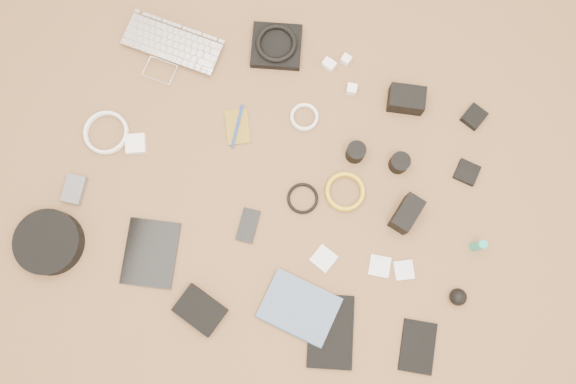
% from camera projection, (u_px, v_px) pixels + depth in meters
% --- Properties ---
extents(laptop, '(0.36, 0.27, 0.03)m').
position_uv_depth(laptop, '(167.00, 56.00, 1.95)').
color(laptop, silver).
rests_on(laptop, ground).
extents(headphone_pouch, '(0.20, 0.19, 0.03)m').
position_uv_depth(headphone_pouch, '(277.00, 46.00, 1.95)').
color(headphone_pouch, black).
rests_on(headphone_pouch, ground).
extents(headphones, '(0.18, 0.18, 0.02)m').
position_uv_depth(headphones, '(276.00, 43.00, 1.93)').
color(headphones, black).
rests_on(headphones, headphone_pouch).
extents(charger_a, '(0.04, 0.04, 0.03)m').
position_uv_depth(charger_a, '(327.00, 63.00, 1.94)').
color(charger_a, white).
rests_on(charger_a, ground).
extents(charger_b, '(0.04, 0.04, 0.03)m').
position_uv_depth(charger_b, '(330.00, 66.00, 1.94)').
color(charger_b, white).
rests_on(charger_b, ground).
extents(charger_c, '(0.04, 0.04, 0.03)m').
position_uv_depth(charger_c, '(346.00, 60.00, 1.94)').
color(charger_c, white).
rests_on(charger_c, ground).
extents(charger_d, '(0.03, 0.03, 0.03)m').
position_uv_depth(charger_d, '(352.00, 89.00, 1.92)').
color(charger_d, white).
rests_on(charger_d, ground).
extents(dslr_camera, '(0.13, 0.10, 0.07)m').
position_uv_depth(dslr_camera, '(406.00, 99.00, 1.90)').
color(dslr_camera, black).
rests_on(dslr_camera, ground).
extents(lens_pouch, '(0.09, 0.09, 0.03)m').
position_uv_depth(lens_pouch, '(474.00, 117.00, 1.91)').
color(lens_pouch, black).
rests_on(lens_pouch, ground).
extents(notebook_olive, '(0.12, 0.14, 0.01)m').
position_uv_depth(notebook_olive, '(238.00, 127.00, 1.91)').
color(notebook_olive, olive).
rests_on(notebook_olive, ground).
extents(pen_blue, '(0.02, 0.16, 0.01)m').
position_uv_depth(pen_blue, '(237.00, 126.00, 1.90)').
color(pen_blue, '#123198').
rests_on(pen_blue, notebook_olive).
extents(cable_white_a, '(0.12, 0.12, 0.01)m').
position_uv_depth(cable_white_a, '(304.00, 118.00, 1.91)').
color(cable_white_a, white).
rests_on(cable_white_a, ground).
extents(lens_a, '(0.07, 0.07, 0.07)m').
position_uv_depth(lens_a, '(356.00, 152.00, 1.86)').
color(lens_a, black).
rests_on(lens_a, ground).
extents(lens_b, '(0.08, 0.08, 0.06)m').
position_uv_depth(lens_b, '(399.00, 163.00, 1.86)').
color(lens_b, black).
rests_on(lens_b, ground).
extents(card_reader, '(0.08, 0.08, 0.02)m').
position_uv_depth(card_reader, '(467.00, 172.00, 1.88)').
color(card_reader, black).
rests_on(card_reader, ground).
extents(power_brick, '(0.08, 0.08, 0.03)m').
position_uv_depth(power_brick, '(136.00, 144.00, 1.89)').
color(power_brick, white).
rests_on(power_brick, ground).
extents(cable_white_b, '(0.20, 0.20, 0.01)m').
position_uv_depth(cable_white_b, '(107.00, 133.00, 1.90)').
color(cable_white_b, white).
rests_on(cable_white_b, ground).
extents(cable_black, '(0.11, 0.11, 0.01)m').
position_uv_depth(cable_black, '(303.00, 199.00, 1.86)').
color(cable_black, black).
rests_on(cable_black, ground).
extents(cable_yellow, '(0.14, 0.14, 0.02)m').
position_uv_depth(cable_yellow, '(345.00, 192.00, 1.87)').
color(cable_yellow, gold).
rests_on(cable_yellow, ground).
extents(flash, '(0.10, 0.13, 0.09)m').
position_uv_depth(flash, '(407.00, 214.00, 1.82)').
color(flash, black).
rests_on(flash, ground).
extents(lens_cleaner, '(0.03, 0.03, 0.10)m').
position_uv_depth(lens_cleaner, '(478.00, 246.00, 1.79)').
color(lens_cleaner, teal).
rests_on(lens_cleaner, ground).
extents(battery_charger, '(0.07, 0.10, 0.03)m').
position_uv_depth(battery_charger, '(74.00, 190.00, 1.86)').
color(battery_charger, '#55555A').
rests_on(battery_charger, ground).
extents(tablet, '(0.20, 0.24, 0.01)m').
position_uv_depth(tablet, '(151.00, 253.00, 1.83)').
color(tablet, black).
rests_on(tablet, ground).
extents(phone, '(0.06, 0.11, 0.01)m').
position_uv_depth(phone, '(248.00, 226.00, 1.85)').
color(phone, black).
rests_on(phone, ground).
extents(filter_case_left, '(0.09, 0.09, 0.01)m').
position_uv_depth(filter_case_left, '(324.00, 258.00, 1.83)').
color(filter_case_left, silver).
rests_on(filter_case_left, ground).
extents(filter_case_mid, '(0.07, 0.07, 0.01)m').
position_uv_depth(filter_case_mid, '(380.00, 266.00, 1.82)').
color(filter_case_mid, silver).
rests_on(filter_case_mid, ground).
extents(filter_case_right, '(0.08, 0.08, 0.01)m').
position_uv_depth(filter_case_right, '(404.00, 270.00, 1.82)').
color(filter_case_right, silver).
rests_on(filter_case_right, ground).
extents(air_blower, '(0.06, 0.06, 0.06)m').
position_uv_depth(air_blower, '(458.00, 297.00, 1.78)').
color(air_blower, black).
rests_on(air_blower, ground).
extents(headphone_case, '(0.27, 0.27, 0.06)m').
position_uv_depth(headphone_case, '(49.00, 242.00, 1.81)').
color(headphone_case, black).
rests_on(headphone_case, ground).
extents(drive_case, '(0.17, 0.15, 0.04)m').
position_uv_depth(drive_case, '(200.00, 310.00, 1.78)').
color(drive_case, black).
rests_on(drive_case, ground).
extents(paperback, '(0.26, 0.21, 0.02)m').
position_uv_depth(paperback, '(288.00, 333.00, 1.78)').
color(paperback, '#475A78').
rests_on(paperback, ground).
extents(notebook_black_a, '(0.19, 0.25, 0.02)m').
position_uv_depth(notebook_black_a, '(331.00, 331.00, 1.78)').
color(notebook_black_a, black).
rests_on(notebook_black_a, ground).
extents(notebook_black_b, '(0.12, 0.17, 0.01)m').
position_uv_depth(notebook_black_b, '(418.00, 347.00, 1.77)').
color(notebook_black_b, black).
rests_on(notebook_black_b, ground).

